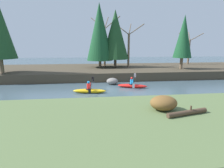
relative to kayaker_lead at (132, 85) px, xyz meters
The scene contains 14 objects.
ground_plane 2.56m from the kayaker_lead, 147.69° to the right, with size 90.00×90.00×0.00m, color #425660.
riverbank_near 8.44m from the kayaker_lead, 104.81° to the right, with size 44.00×7.05×0.58m.
riverbank_far 8.16m from the kayaker_lead, 105.33° to the left, with size 44.00×10.39×0.95m.
conifer_tree_left 10.05m from the kayaker_lead, 107.64° to the left, with size 3.45×3.45×8.23m.
conifer_tree_mid_left 9.66m from the kayaker_lead, 93.49° to the left, with size 3.59×3.59×7.44m.
conifer_tree_centre 10.36m from the kayaker_lead, 35.74° to the left, with size 2.24×2.24×6.50m.
bare_tree_upstream 11.13m from the kayaker_lead, 99.88° to the left, with size 3.89×3.85×7.10m.
bare_tree_mid_upstream 8.92m from the kayaker_lead, 80.85° to the left, with size 3.27×3.23×5.90m.
bare_tree_mid_downstream 15.84m from the kayaker_lead, 42.97° to the left, with size 2.79×2.76×4.99m.
shrub_clump_second 7.33m from the kayaker_lead, 90.77° to the right, with size 1.39×1.16×0.75m.
kayaker_lead is the anchor object (origin of this frame).
kayaker_middle 4.18m from the kayaker_lead, 160.38° to the right, with size 2.80×2.07×1.20m.
boulder_midstream 2.33m from the kayaker_lead, 136.66° to the left, with size 1.16×0.91×0.65m.
driftwood_log 8.14m from the kayaker_lead, 84.61° to the right, with size 2.21×0.74×0.44m.
Camera 1 is at (-1.55, -14.09, 3.82)m, focal length 28.00 mm.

